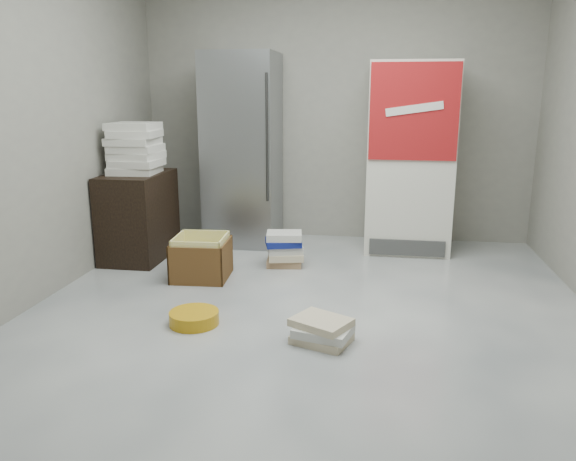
# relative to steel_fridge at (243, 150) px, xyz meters

# --- Properties ---
(ground) EXTENTS (5.00, 5.00, 0.00)m
(ground) POSITION_rel_steel_fridge_xyz_m (0.90, -2.13, -0.95)
(ground) COLOR silver
(ground) RESTS_ON ground
(room_shell) EXTENTS (4.04, 5.04, 2.82)m
(room_shell) POSITION_rel_steel_fridge_xyz_m (0.90, -2.13, 0.85)
(room_shell) COLOR gray
(room_shell) RESTS_ON ground
(steel_fridge) EXTENTS (0.70, 0.72, 1.90)m
(steel_fridge) POSITION_rel_steel_fridge_xyz_m (0.00, 0.00, 0.00)
(steel_fridge) COLOR gray
(steel_fridge) RESTS_ON ground
(coke_cooler) EXTENTS (0.80, 0.73, 1.80)m
(coke_cooler) POSITION_rel_steel_fridge_xyz_m (1.65, -0.01, -0.05)
(coke_cooler) COLOR silver
(coke_cooler) RESTS_ON ground
(wood_shelf) EXTENTS (0.50, 0.80, 0.80)m
(wood_shelf) POSITION_rel_steel_fridge_xyz_m (-0.83, -0.73, -0.55)
(wood_shelf) COLOR black
(wood_shelf) RESTS_ON ground
(supply_box_stack) EXTENTS (0.44, 0.44, 0.45)m
(supply_box_stack) POSITION_rel_steel_fridge_xyz_m (-0.82, -0.73, 0.08)
(supply_box_stack) COLOR silver
(supply_box_stack) RESTS_ON wood_shelf
(phonebook_stack_main) EXTENTS (0.38, 0.34, 0.31)m
(phonebook_stack_main) POSITION_rel_steel_fridge_xyz_m (0.55, -0.78, -0.79)
(phonebook_stack_main) COLOR #977554
(phonebook_stack_main) RESTS_ON ground
(phonebook_stack_side) EXTENTS (0.42, 0.39, 0.15)m
(phonebook_stack_side) POSITION_rel_steel_fridge_xyz_m (1.05, -2.30, -0.87)
(phonebook_stack_side) COLOR #C7B694
(phonebook_stack_side) RESTS_ON ground
(cardboard_box) EXTENTS (0.48, 0.48, 0.36)m
(cardboard_box) POSITION_rel_steel_fridge_xyz_m (-0.08, -1.21, -0.80)
(cardboard_box) COLOR yellow
(cardboard_box) RESTS_ON ground
(bucket_lid) EXTENTS (0.37, 0.37, 0.09)m
(bucket_lid) POSITION_rel_steel_fridge_xyz_m (0.17, -2.16, -0.91)
(bucket_lid) COLOR #C18A10
(bucket_lid) RESTS_ON ground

